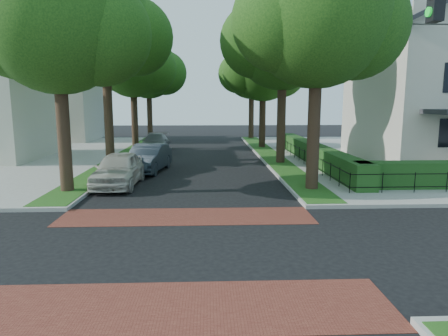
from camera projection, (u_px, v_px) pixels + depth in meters
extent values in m
plane|color=black|center=(181.00, 249.00, 11.13)|extent=(120.00, 120.00, 0.00)
cube|color=maroon|center=(187.00, 216.00, 14.28)|extent=(9.00, 2.20, 0.01)
cube|color=maroon|center=(170.00, 307.00, 7.97)|extent=(9.00, 2.20, 0.01)
cube|color=#254D16|center=(269.00, 154.00, 30.14)|extent=(1.60, 29.80, 0.02)
cube|color=#254D16|center=(125.00, 155.00, 29.72)|extent=(1.60, 29.80, 0.02)
cylinder|color=black|center=(314.00, 107.00, 17.62)|extent=(0.56, 0.56, 7.35)
sphere|color=#15390F|center=(318.00, 15.00, 16.98)|extent=(6.20, 6.20, 6.20)
sphere|color=#15390F|center=(354.00, 26.00, 17.41)|extent=(4.65, 4.65, 4.65)
sphere|color=#15390F|center=(282.00, 21.00, 16.77)|extent=(4.34, 4.34, 4.34)
sphere|color=#15390F|center=(311.00, 11.00, 18.43)|extent=(4.03, 4.03, 4.03)
cylinder|color=black|center=(282.00, 103.00, 25.47)|extent=(0.56, 0.56, 7.70)
sphere|color=#15390F|center=(283.00, 37.00, 24.81)|extent=(6.60, 6.60, 6.60)
sphere|color=#15390F|center=(311.00, 44.00, 25.24)|extent=(4.95, 4.95, 4.95)
sphere|color=#15390F|center=(257.00, 41.00, 24.60)|extent=(4.62, 4.62, 4.62)
sphere|color=#15390F|center=(280.00, 33.00, 26.36)|extent=(4.29, 4.29, 4.29)
cylinder|color=black|center=(263.00, 109.00, 34.43)|extent=(0.56, 0.56, 6.65)
sphere|color=#15390F|center=(263.00, 67.00, 33.86)|extent=(5.80, 5.80, 5.80)
sphere|color=#15390F|center=(281.00, 72.00, 34.28)|extent=(4.35, 4.35, 4.35)
sphere|color=#15390F|center=(246.00, 70.00, 33.65)|extent=(4.06, 4.06, 4.06)
sphere|color=#15390F|center=(262.00, 63.00, 35.21)|extent=(3.77, 3.77, 3.77)
cylinder|color=black|center=(251.00, 106.00, 43.27)|extent=(0.56, 0.56, 7.00)
sphere|color=#15390F|center=(252.00, 71.00, 42.67)|extent=(6.00, 6.00, 6.00)
sphere|color=#15390F|center=(267.00, 75.00, 43.09)|extent=(4.50, 4.50, 4.50)
sphere|color=#15390F|center=(238.00, 73.00, 42.46)|extent=(4.20, 4.20, 4.20)
sphere|color=#15390F|center=(251.00, 67.00, 44.07)|extent=(3.90, 3.90, 3.90)
cylinder|color=black|center=(62.00, 111.00, 17.22)|extent=(0.56, 0.56, 7.00)
sphere|color=#15390F|center=(56.00, 22.00, 16.61)|extent=(6.00, 6.00, 6.00)
sphere|color=#15390F|center=(99.00, 33.00, 17.04)|extent=(4.50, 4.50, 4.50)
sphere|color=#15390F|center=(18.00, 28.00, 16.40)|extent=(4.20, 4.20, 4.20)
sphere|color=#15390F|center=(70.00, 17.00, 18.01)|extent=(3.90, 3.90, 3.90)
cylinder|color=black|center=(108.00, 100.00, 25.01)|extent=(0.56, 0.56, 8.05)
sphere|color=#15390F|center=(104.00, 29.00, 24.32)|extent=(6.40, 6.40, 6.40)
sphere|color=#15390F|center=(135.00, 37.00, 24.75)|extent=(4.80, 4.80, 4.80)
sphere|color=#15390F|center=(77.00, 34.00, 24.11)|extent=(4.48, 4.48, 4.48)
sphere|color=#15390F|center=(112.00, 26.00, 25.82)|extent=(4.16, 4.16, 4.16)
cylinder|color=black|center=(134.00, 108.00, 33.98)|extent=(0.56, 0.56, 6.86)
sphere|color=#15390F|center=(133.00, 64.00, 33.39)|extent=(5.60, 5.60, 5.60)
sphere|color=#15390F|center=(152.00, 69.00, 33.81)|extent=(4.20, 4.20, 4.20)
sphere|color=#15390F|center=(115.00, 67.00, 33.19)|extent=(3.92, 3.92, 3.92)
sphere|color=#15390F|center=(137.00, 59.00, 34.69)|extent=(3.64, 3.64, 3.64)
cylinder|color=black|center=(149.00, 105.00, 42.83)|extent=(0.56, 0.56, 7.14)
sphere|color=#15390F|center=(148.00, 69.00, 42.21)|extent=(6.20, 6.20, 6.20)
sphere|color=#15390F|center=(165.00, 73.00, 42.64)|extent=(4.65, 4.65, 4.65)
sphere|color=#15390F|center=(133.00, 72.00, 42.01)|extent=(4.34, 4.34, 4.34)
sphere|color=#15390F|center=(151.00, 65.00, 43.66)|extent=(4.03, 4.03, 4.03)
cube|color=#1E4116|center=(314.00, 153.00, 26.09)|extent=(1.00, 18.00, 1.20)
cube|color=beige|center=(52.00, 108.00, 41.51)|extent=(9.00, 8.00, 6.50)
cube|color=maroon|center=(70.00, 56.00, 39.21)|extent=(0.80, 0.80, 3.64)
cylinder|color=#0CB226|center=(429.00, 12.00, 7.53)|extent=(0.05, 0.18, 0.18)
imported|color=beige|center=(119.00, 169.00, 19.36)|extent=(2.03, 4.89, 1.66)
imported|color=#202830|center=(148.00, 158.00, 23.35)|extent=(2.38, 5.06, 1.60)
imported|color=slate|center=(155.00, 143.00, 32.98)|extent=(2.04, 5.01, 1.45)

